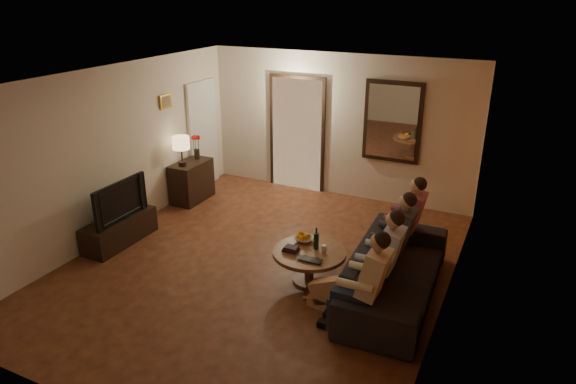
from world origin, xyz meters
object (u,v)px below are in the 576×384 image
at_px(tv_stand, 120,230).
at_px(wine_bottle, 316,238).
at_px(person_b, 383,263).
at_px(laptop, 308,261).
at_px(coffee_table, 309,266).
at_px(tv, 115,200).
at_px(person_a, 367,288).
at_px(dresser, 192,181).
at_px(sofa, 396,271).
at_px(dog, 329,289).
at_px(bowl, 304,239).
at_px(table_lamp, 182,151).
at_px(person_d, 407,224).
at_px(person_c, 396,242).

xyz_separation_m(tv_stand, wine_bottle, (3.10, 0.33, 0.40)).
bearing_deg(person_b, laptop, -172.00).
relative_size(person_b, coffee_table, 1.24).
xyz_separation_m(tv, person_a, (4.06, -0.52, -0.11)).
distance_m(dresser, tv_stand, 1.88).
relative_size(tv, sofa, 0.43).
bearing_deg(laptop, dog, -28.64).
bearing_deg(bowl, dog, -47.54).
distance_m(person_a, person_b, 0.60).
bearing_deg(person_a, dog, 153.84).
bearing_deg(person_a, wine_bottle, 138.44).
height_order(dog, bowl, dog).
height_order(dresser, laptop, dresser).
relative_size(table_lamp, dog, 0.96).
height_order(person_a, person_d, same).
bearing_deg(dog, person_b, 38.02).
distance_m(coffee_table, laptop, 0.38).
bearing_deg(person_a, table_lamp, 151.81).
xyz_separation_m(sofa, bowl, (-1.29, 0.07, 0.13)).
relative_size(tv, person_b, 0.87).
bearing_deg(sofa, tv, 92.79).
relative_size(person_d, coffee_table, 1.24).
relative_size(dresser, tv_stand, 0.67).
distance_m(tv, coffee_table, 3.09).
bearing_deg(tv_stand, person_c, 9.49).
distance_m(dresser, person_a, 4.72).
bearing_deg(person_d, dresser, 171.66).
height_order(sofa, laptop, sofa).
xyz_separation_m(person_a, bowl, (-1.19, 0.97, -0.12)).
xyz_separation_m(table_lamp, bowl, (2.87, -1.20, -0.51)).
distance_m(tv_stand, laptop, 3.16).
relative_size(person_b, laptop, 3.65).
bearing_deg(dog, bowl, 139.36).
distance_m(table_lamp, person_a, 4.62).
distance_m(sofa, dog, 0.91).
distance_m(wine_bottle, laptop, 0.41).
bearing_deg(person_b, table_lamp, 158.79).
xyz_separation_m(person_b, laptop, (-0.91, -0.13, -0.14)).
relative_size(person_a, wine_bottle, 3.87).
bearing_deg(person_b, wine_bottle, 165.31).
height_order(dresser, wine_bottle, wine_bottle).
bearing_deg(person_b, tv_stand, -178.89).
height_order(tv_stand, tv, tv).
xyz_separation_m(tv, laptop, (3.15, -0.05, -0.24)).
relative_size(person_c, person_d, 1.00).
bearing_deg(sofa, coffee_table, 95.18).
distance_m(dog, laptop, 0.45).
bearing_deg(person_a, person_c, 90.00).
distance_m(person_d, laptop, 1.62).
xyz_separation_m(coffee_table, wine_bottle, (0.05, 0.10, 0.38)).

